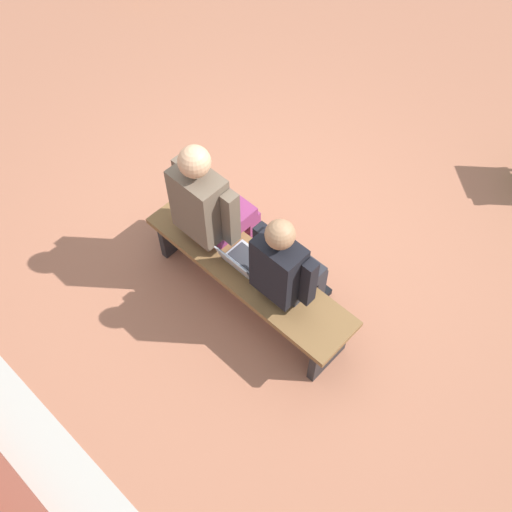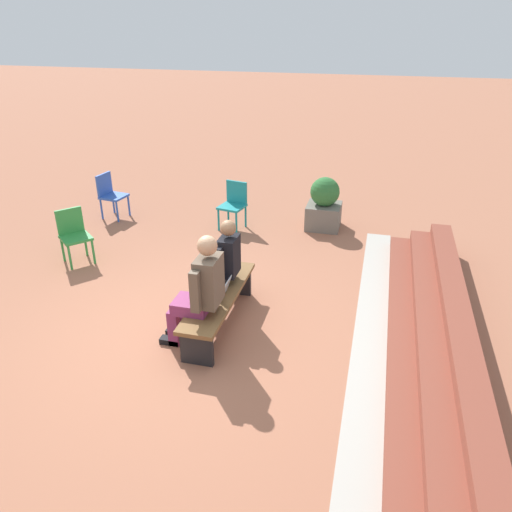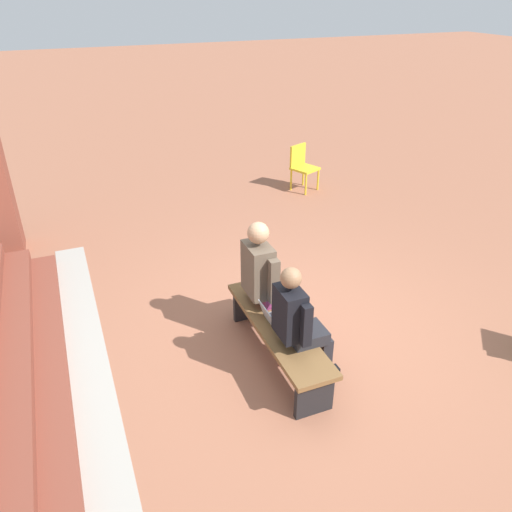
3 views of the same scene
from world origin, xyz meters
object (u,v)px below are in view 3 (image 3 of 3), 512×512
bench (278,332)px  person_student (299,321)px  person_adult (268,278)px  plastic_chair_near_bench_right (302,165)px  laptop (275,318)px

bench → person_student: bearing=-168.7°
bench → person_adult: (0.43, -0.07, 0.39)m
bench → plastic_chair_near_bench_right: (4.32, -2.45, 0.13)m
bench → person_adult: bearing=-9.3°
person_student → laptop: bearing=11.8°
person_student → person_adult: 0.76m
person_adult → laptop: person_adult is taller
person_adult → laptop: (-0.39, 0.08, -0.24)m
bench → laptop: laptop is taller
person_adult → laptop: size_ratio=4.37×
person_student → plastic_chair_near_bench_right: (4.64, -2.39, -0.21)m
person_student → plastic_chair_near_bench_right: bearing=-27.3°
bench → laptop: bearing=15.6°
laptop → plastic_chair_near_bench_right: 4.93m
person_student → laptop: 0.42m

